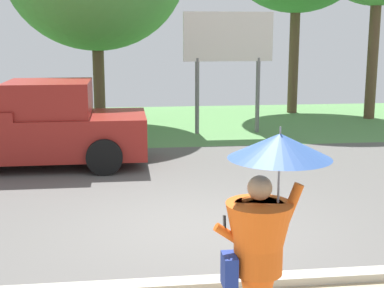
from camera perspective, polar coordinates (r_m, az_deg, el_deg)
ground_plane at (r=11.31m, az=-1.50°, el=-3.77°), size 40.00×22.00×0.20m
monk_pedestrian at (r=5.04m, az=7.25°, el=-10.27°), size 1.03×0.91×2.13m
pickup_truck at (r=12.68m, az=-16.52°, el=1.67°), size 5.20×2.28×1.88m
roadside_billboard at (r=16.14m, az=3.76°, el=10.11°), size 2.60×0.12×3.50m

